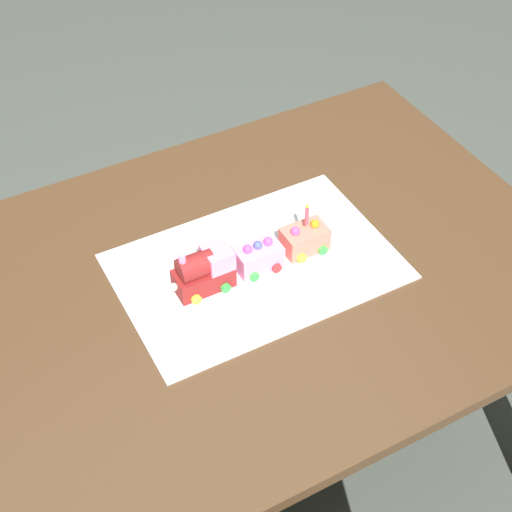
{
  "coord_description": "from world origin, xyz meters",
  "views": [
    {
      "loc": [
        -0.55,
        -1.03,
        1.95
      ],
      "look_at": [
        0.02,
        0.01,
        0.77
      ],
      "focal_mm": 54.07,
      "sensor_mm": 36.0,
      "label": 1
    }
  ],
  "objects_px": {
    "cake_locomotive": "(204,271)",
    "birthday_candle": "(307,214)",
    "cake_car_tanker_bubblegum": "(258,256)",
    "cake_car_hopper_coral": "(304,239)",
    "dining_table": "(252,305)"
  },
  "relations": [
    {
      "from": "cake_locomotive",
      "to": "birthday_candle",
      "type": "xyz_separation_m",
      "value": [
        0.25,
        0.0,
        0.05
      ]
    },
    {
      "from": "cake_locomotive",
      "to": "cake_car_tanker_bubblegum",
      "type": "height_order",
      "value": "cake_locomotive"
    },
    {
      "from": "cake_car_hopper_coral",
      "to": "birthday_candle",
      "type": "bearing_deg",
      "value": -0.0
    },
    {
      "from": "dining_table",
      "to": "birthday_candle",
      "type": "height_order",
      "value": "birthday_candle"
    },
    {
      "from": "cake_locomotive",
      "to": "dining_table",
      "type": "bearing_deg",
      "value": -4.15
    },
    {
      "from": "cake_car_tanker_bubblegum",
      "to": "cake_car_hopper_coral",
      "type": "bearing_deg",
      "value": 0.0
    },
    {
      "from": "dining_table",
      "to": "cake_car_tanker_bubblegum",
      "type": "height_order",
      "value": "cake_car_tanker_bubblegum"
    },
    {
      "from": "cake_locomotive",
      "to": "cake_car_hopper_coral",
      "type": "relative_size",
      "value": 1.4
    },
    {
      "from": "dining_table",
      "to": "cake_locomotive",
      "type": "distance_m",
      "value": 0.19
    },
    {
      "from": "cake_car_tanker_bubblegum",
      "to": "birthday_candle",
      "type": "height_order",
      "value": "birthday_candle"
    },
    {
      "from": "dining_table",
      "to": "cake_car_tanker_bubblegum",
      "type": "xyz_separation_m",
      "value": [
        0.02,
        0.01,
        0.14
      ]
    },
    {
      "from": "dining_table",
      "to": "cake_car_hopper_coral",
      "type": "relative_size",
      "value": 14.0
    },
    {
      "from": "cake_locomotive",
      "to": "cake_car_hopper_coral",
      "type": "xyz_separation_m",
      "value": [
        0.25,
        0.0,
        -0.02
      ]
    },
    {
      "from": "cake_locomotive",
      "to": "cake_car_hopper_coral",
      "type": "height_order",
      "value": "cake_locomotive"
    },
    {
      "from": "cake_locomotive",
      "to": "cake_car_tanker_bubblegum",
      "type": "distance_m",
      "value": 0.13
    }
  ]
}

